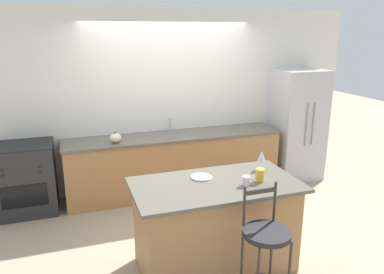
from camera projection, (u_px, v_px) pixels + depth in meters
name	position (u px, v px, depth m)	size (l,w,h in m)	color
ground_plane	(182.00, 201.00, 5.42)	(18.00, 18.00, 0.00)	tan
wall_back	(168.00, 100.00, 5.69)	(6.00, 0.07, 2.70)	silver
back_counter	(175.00, 163.00, 5.64)	(3.20, 0.69, 0.90)	#A87547
sink_faucet	(170.00, 122.00, 5.66)	(0.02, 0.13, 0.22)	#ADAFB5
kitchen_island	(215.00, 225.00, 3.80)	(1.65, 0.89, 0.93)	#A87547
refrigerator	(296.00, 125.00, 6.11)	(0.75, 0.72, 1.79)	#BCBCC1
oven_range	(26.00, 178.00, 4.99)	(0.76, 0.65, 0.95)	#28282B
bar_stool_near	(266.00, 245.00, 3.18)	(0.41, 0.41, 1.12)	#332D28
dinner_plate	(201.00, 177.00, 3.81)	(0.22, 0.22, 0.02)	white
wine_glass	(261.00, 156.00, 4.02)	(0.08, 0.08, 0.21)	white
coffee_mug	(246.00, 181.00, 3.61)	(0.11, 0.08, 0.09)	white
tumbler_cup	(260.00, 175.00, 3.70)	(0.08, 0.08, 0.13)	gold
pumpkin_decoration	(115.00, 138.00, 5.11)	(0.16, 0.16, 0.15)	beige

